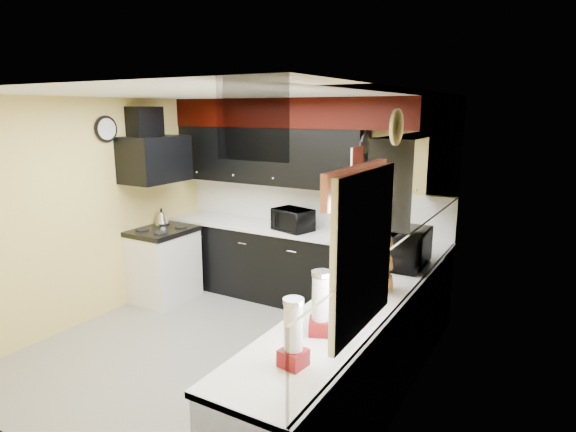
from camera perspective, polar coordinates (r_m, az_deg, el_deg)
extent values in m
plane|color=gray|center=(5.02, -7.67, -15.71)|extent=(3.60, 3.60, 0.00)
cube|color=#E0C666|center=(6.05, 2.47, 1.87)|extent=(3.60, 0.06, 2.50)
cube|color=#E0C666|center=(3.76, 14.08, -5.08)|extent=(0.06, 3.60, 2.50)
cube|color=#E0C666|center=(5.83, -22.17, 0.56)|extent=(0.06, 3.60, 2.50)
cube|color=white|center=(4.43, -8.63, 14.14)|extent=(3.60, 3.60, 0.06)
cube|color=black|center=(5.99, 1.05, -6.13)|extent=(3.60, 0.60, 0.90)
cube|color=black|center=(3.90, 7.71, -16.94)|extent=(0.60, 3.00, 0.90)
cube|color=white|center=(5.86, 1.07, -1.77)|extent=(3.62, 0.64, 0.04)
cube|color=white|center=(3.70, 7.92, -10.58)|extent=(0.64, 3.02, 0.04)
cube|color=white|center=(6.05, 2.42, 1.29)|extent=(3.60, 0.02, 0.50)
cube|color=white|center=(3.78, 13.88, -5.93)|extent=(0.02, 3.60, 0.50)
cube|color=black|center=(6.07, -2.47, 7.15)|extent=(2.60, 0.35, 0.70)
cube|color=black|center=(4.54, 15.54, 4.93)|extent=(0.35, 1.80, 0.70)
cube|color=black|center=(5.78, 1.72, 12.11)|extent=(3.60, 0.36, 0.35)
cube|color=black|center=(3.48, 11.26, 11.67)|extent=(0.36, 3.24, 0.35)
cube|color=white|center=(6.29, -14.46, -5.81)|extent=(0.60, 0.75, 0.86)
cube|color=black|center=(6.17, -14.69, -1.74)|extent=(0.62, 0.77, 0.06)
cube|color=black|center=(6.06, -15.50, 6.51)|extent=(0.50, 0.78, 0.55)
cube|color=black|center=(6.12, -16.59, 10.46)|extent=(0.24, 0.40, 0.40)
cube|color=red|center=(2.79, 8.21, 3.92)|extent=(0.04, 0.88, 0.20)
cube|color=white|center=(5.17, 8.12, 6.12)|extent=(0.03, 0.26, 0.35)
imported|color=black|center=(5.77, 0.53, -0.44)|extent=(0.54, 0.49, 0.26)
imported|color=black|center=(4.60, 13.48, -3.67)|extent=(0.43, 0.62, 0.34)
cylinder|color=silver|center=(5.41, 10.51, -2.05)|extent=(0.21, 0.21, 0.17)
cube|color=black|center=(5.50, 9.76, -1.41)|extent=(0.16, 0.18, 0.24)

